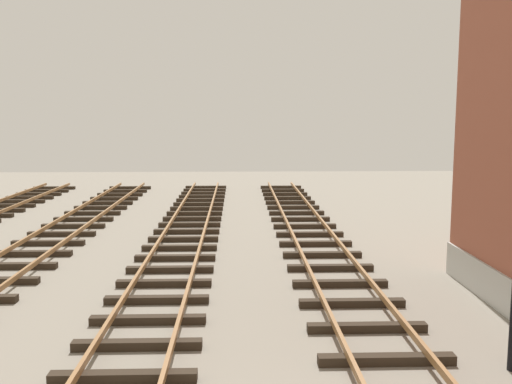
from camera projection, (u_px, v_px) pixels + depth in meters
The scene contains 0 objects.
Camera 1 is at (-1.45, -5.80, 4.47)m, focal length 39.97 mm.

